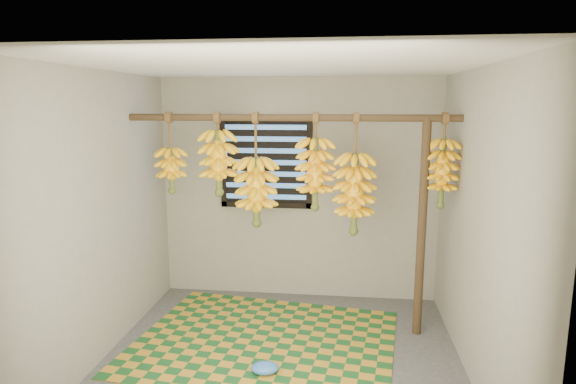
# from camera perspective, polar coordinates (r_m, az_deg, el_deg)

# --- Properties ---
(floor) EXTENTS (3.00, 3.00, 0.01)m
(floor) POSITION_cam_1_polar(r_m,az_deg,el_deg) (4.23, -0.93, -19.78)
(floor) COLOR #434343
(floor) RESTS_ON ground
(ceiling) EXTENTS (3.00, 3.00, 0.01)m
(ceiling) POSITION_cam_1_polar(r_m,az_deg,el_deg) (3.67, -1.05, 14.83)
(ceiling) COLOR silver
(ceiling) RESTS_ON wall_back
(wall_back) EXTENTS (3.00, 0.01, 2.40)m
(wall_back) POSITION_cam_1_polar(r_m,az_deg,el_deg) (5.23, 1.23, 0.26)
(wall_back) COLOR gray
(wall_back) RESTS_ON floor
(wall_left) EXTENTS (0.01, 3.00, 2.40)m
(wall_left) POSITION_cam_1_polar(r_m,az_deg,el_deg) (4.24, -21.61, -2.90)
(wall_left) COLOR gray
(wall_left) RESTS_ON floor
(wall_right) EXTENTS (0.01, 3.00, 2.40)m
(wall_right) POSITION_cam_1_polar(r_m,az_deg,el_deg) (3.87, 21.72, -4.12)
(wall_right) COLOR gray
(wall_right) RESTS_ON floor
(window) EXTENTS (1.00, 0.04, 1.00)m
(window) POSITION_cam_1_polar(r_m,az_deg,el_deg) (5.21, -2.63, 3.54)
(window) COLOR black
(window) RESTS_ON wall_back
(hanging_pole) EXTENTS (3.00, 0.06, 0.06)m
(hanging_pole) POSITION_cam_1_polar(r_m,az_deg,el_deg) (4.35, 0.24, 8.80)
(hanging_pole) COLOR #4A3520
(hanging_pole) RESTS_ON wall_left
(support_post) EXTENTS (0.08, 0.08, 2.00)m
(support_post) POSITION_cam_1_polar(r_m,az_deg,el_deg) (4.52, 15.56, -4.35)
(support_post) COLOR #4A3520
(support_post) RESTS_ON floor
(woven_mat) EXTENTS (2.49, 2.10, 0.01)m
(woven_mat) POSITION_cam_1_polar(r_m,az_deg,el_deg) (4.56, -2.78, -17.29)
(woven_mat) COLOR #175121
(woven_mat) RESTS_ON floor
(plastic_bag) EXTENTS (0.25, 0.20, 0.09)m
(plastic_bag) POSITION_cam_1_polar(r_m,az_deg,el_deg) (4.07, -2.75, -20.11)
(plastic_bag) COLOR #356FC8
(plastic_bag) RESTS_ON woven_mat
(banana_bunch_a) EXTENTS (0.28, 0.28, 0.76)m
(banana_bunch_a) POSITION_cam_1_polar(r_m,az_deg,el_deg) (4.66, -13.67, 2.57)
(banana_bunch_a) COLOR brown
(banana_bunch_a) RESTS_ON hanging_pole
(banana_bunch_b) EXTENTS (0.34, 0.34, 0.76)m
(banana_bunch_b) POSITION_cam_1_polar(r_m,az_deg,el_deg) (4.51, -8.24, 3.48)
(banana_bunch_b) COLOR brown
(banana_bunch_b) RESTS_ON hanging_pole
(banana_bunch_c) EXTENTS (0.35, 0.35, 1.05)m
(banana_bunch_c) POSITION_cam_1_polar(r_m,az_deg,el_deg) (4.47, -3.77, 0.06)
(banana_bunch_c) COLOR brown
(banana_bunch_c) RESTS_ON hanging_pole
(banana_bunch_d) EXTENTS (0.33, 0.33, 0.88)m
(banana_bunch_d) POSITION_cam_1_polar(r_m,az_deg,el_deg) (4.38, 3.26, 2.16)
(banana_bunch_d) COLOR brown
(banana_bunch_d) RESTS_ON hanging_pole
(banana_bunch_e) EXTENTS (0.36, 0.36, 1.10)m
(banana_bunch_e) POSITION_cam_1_polar(r_m,az_deg,el_deg) (4.40, 7.88, -0.19)
(banana_bunch_e) COLOR brown
(banana_bunch_e) RESTS_ON hanging_pole
(banana_bunch_f) EXTENTS (0.28, 0.28, 0.84)m
(banana_bunch_f) POSITION_cam_1_polar(r_m,az_deg,el_deg) (4.45, 17.80, 2.16)
(banana_bunch_f) COLOR brown
(banana_bunch_f) RESTS_ON hanging_pole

